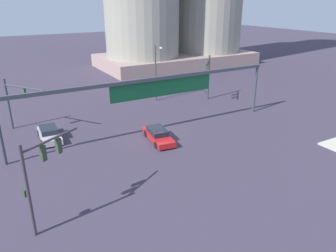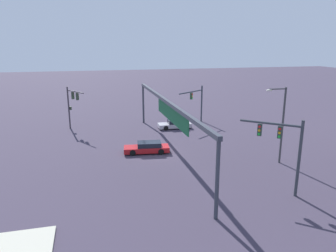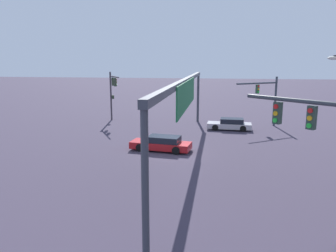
{
  "view_description": "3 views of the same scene",
  "coord_description": "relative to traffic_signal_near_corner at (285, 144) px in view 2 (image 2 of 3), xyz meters",
  "views": [
    {
      "loc": [
        -14.26,
        -26.78,
        13.06
      ],
      "look_at": [
        -0.52,
        -2.74,
        2.26
      ],
      "focal_mm": 34.83,
      "sensor_mm": 36.0,
      "label": 1
    },
    {
      "loc": [
        31.95,
        -6.57,
        11.55
      ],
      "look_at": [
        1.18,
        1.27,
        3.3
      ],
      "focal_mm": 33.96,
      "sensor_mm": 36.0,
      "label": 2
    },
    {
      "loc": [
        24.78,
        3.9,
        7.16
      ],
      "look_at": [
        -1.81,
        -0.34,
        1.77
      ],
      "focal_mm": 34.78,
      "sensor_mm": 36.0,
      "label": 3
    }
  ],
  "objects": [
    {
      "name": "streetlamp_curved_arm",
      "position": [
        -5.93,
        3.53,
        0.28
      ],
      "size": [
        0.35,
        2.11,
        7.57
      ],
      "rotation": [
        0.0,
        0.0,
        -1.62
      ],
      "color": "#3D3E40",
      "rests_on": "ground"
    },
    {
      "name": "sedan_car_waiting_far",
      "position": [
        -21.37,
        -2.79,
        -3.53
      ],
      "size": [
        2.0,
        4.65,
        1.21
      ],
      "rotation": [
        0.0,
        0.0,
        -1.61
      ],
      "color": "#B9B3BA",
      "rests_on": "ground"
    },
    {
      "name": "traffic_signal_cross_street",
      "position": [
        -24.16,
        -16.58,
        -0.15
      ],
      "size": [
        3.91,
        2.31,
        5.89
      ],
      "rotation": [
        0.0,
        0.0,
        0.54
      ],
      "color": "#3D363E",
      "rests_on": "ground"
    },
    {
      "name": "traffic_signal_opposite_side",
      "position": [
        -23.58,
        1.17,
        -0.49
      ],
      "size": [
        3.24,
        4.58,
        5.5
      ],
      "rotation": [
        0.0,
        0.0,
        -0.97
      ],
      "color": "#313945",
      "rests_on": "ground"
    },
    {
      "name": "sedan_car_approaching",
      "position": [
        -12.12,
        -8.5,
        -3.53
      ],
      "size": [
        2.34,
        5.06,
        1.21
      ],
      "rotation": [
        0.0,
        0.0,
        -1.7
      ],
      "color": "red",
      "rests_on": "ground"
    },
    {
      "name": "traffic_signal_near_corner",
      "position": [
        0.0,
        0.0,
        0.0
      ],
      "size": [
        3.29,
        3.65,
        6.09
      ],
      "rotation": [
        0.0,
        0.0,
        -2.3
      ],
      "color": "#353A40",
      "rests_on": "ground"
    },
    {
      "name": "overhead_sign_gantry",
      "position": [
        -11.27,
        -6.44,
        0.92
      ],
      "size": [
        28.42,
        0.43,
        5.89
      ],
      "color": "#363A44",
      "rests_on": "ground"
    },
    {
      "name": "ground_plane",
      "position": [
        -11.67,
        -7.85,
        -4.1
      ],
      "size": [
        227.14,
        227.14,
        0.0
      ],
      "primitive_type": "plane",
      "color": "#3B3345"
    }
  ]
}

